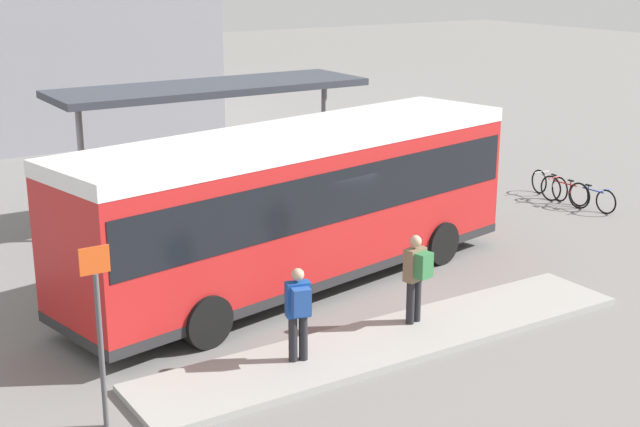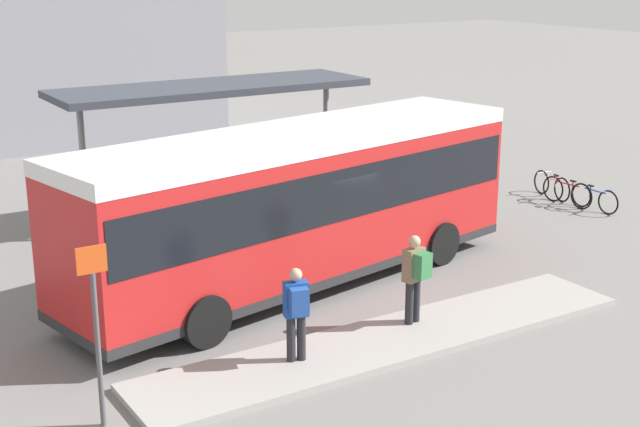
# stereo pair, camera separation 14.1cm
# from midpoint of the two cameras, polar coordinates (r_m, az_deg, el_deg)

# --- Properties ---
(ground_plane) EXTENTS (120.00, 120.00, 0.00)m
(ground_plane) POSITION_cam_midpoint_polar(r_m,az_deg,el_deg) (18.90, -1.14, -4.61)
(ground_plane) COLOR slate
(curb_island) EXTENTS (9.77, 1.80, 0.12)m
(curb_island) POSITION_cam_midpoint_polar(r_m,az_deg,el_deg) (16.20, 4.80, -8.09)
(curb_island) COLOR #9E9E99
(curb_island) RESTS_ON ground_plane
(city_bus) EXTENTS (10.80, 4.43, 3.33)m
(city_bus) POSITION_cam_midpoint_polar(r_m,az_deg,el_deg) (18.31, -1.15, 1.08)
(city_bus) COLOR red
(city_bus) RESTS_ON ground_plane
(pedestrian_waiting) EXTENTS (0.45, 0.49, 1.70)m
(pedestrian_waiting) POSITION_cam_midpoint_polar(r_m,az_deg,el_deg) (16.46, 6.37, -3.85)
(pedestrian_waiting) COLOR #232328
(pedestrian_waiting) RESTS_ON curb_island
(pedestrian_companion) EXTENTS (0.44, 0.49, 1.64)m
(pedestrian_companion) POSITION_cam_midpoint_polar(r_m,az_deg,el_deg) (14.86, -1.23, -6.13)
(pedestrian_companion) COLOR #232328
(pedestrian_companion) RESTS_ON curb_island
(bicycle_blue) EXTENTS (0.48, 1.59, 0.69)m
(bicycle_blue) POSITION_cam_midpoint_polar(r_m,az_deg,el_deg) (25.45, 17.32, 0.94)
(bicycle_blue) COLOR black
(bicycle_blue) RESTS_ON ground_plane
(bicycle_red) EXTENTS (0.48, 1.74, 0.75)m
(bicycle_red) POSITION_cam_midpoint_polar(r_m,az_deg,el_deg) (25.79, 15.68, 1.34)
(bicycle_red) COLOR black
(bicycle_red) RESTS_ON ground_plane
(bicycle_white) EXTENTS (0.48, 1.66, 0.72)m
(bicycle_white) POSITION_cam_midpoint_polar(r_m,az_deg,el_deg) (26.48, 14.75, 1.75)
(bicycle_white) COLOR black
(bicycle_white) RESTS_ON ground_plane
(station_shelter) EXTENTS (8.12, 2.51, 3.57)m
(station_shelter) POSITION_cam_midpoint_polar(r_m,az_deg,el_deg) (23.10, -6.75, 7.81)
(station_shelter) COLOR #383D47
(station_shelter) RESTS_ON ground_plane
(potted_planter_near_shelter) EXTENTS (0.90, 0.90, 1.30)m
(potted_planter_near_shelter) POSITION_cam_midpoint_polar(r_m,az_deg,el_deg) (21.91, -1.08, 0.18)
(potted_planter_near_shelter) COLOR slate
(potted_planter_near_shelter) RESTS_ON ground_plane
(platform_sign) EXTENTS (0.44, 0.08, 2.80)m
(platform_sign) POSITION_cam_midpoint_polar(r_m,az_deg,el_deg) (13.25, -13.81, -7.15)
(platform_sign) COLOR #4C4C51
(platform_sign) RESTS_ON ground_plane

